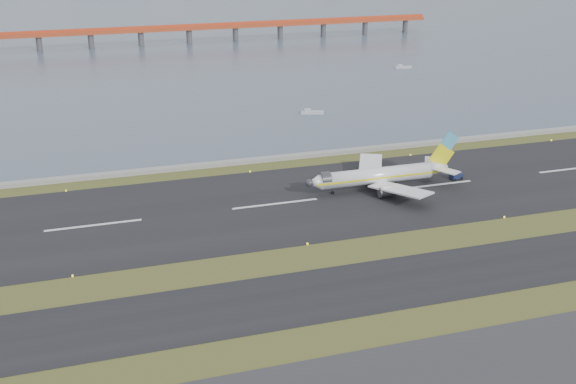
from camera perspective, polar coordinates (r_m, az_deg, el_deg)
name	(u,v)px	position (r m, az deg, el deg)	size (l,w,h in m)	color
ground	(320,261)	(137.29, 2.57, -5.48)	(1000.00, 1000.00, 0.00)	#374B1A
taxiway_strip	(344,290)	(127.37, 4.42, -7.77)	(1000.00, 18.00, 0.10)	black
runway_strip	(275,204)	(163.23, -1.02, -0.96)	(1000.00, 45.00, 0.10)	black
seawall	(243,162)	(190.24, -3.59, 2.42)	(1000.00, 2.50, 1.00)	gray
bay_water	(114,0)	(579.91, -13.60, 14.53)	(1400.00, 800.00, 1.30)	#424D5E
red_pier	(189,29)	(374.35, -7.85, 12.66)	(260.00, 5.00, 10.20)	#BD4320
airliner	(382,175)	(172.66, 7.45, 1.33)	(38.52, 32.89, 12.80)	white
pushback_tug	(456,176)	(182.89, 13.13, 1.26)	(3.50, 2.52, 2.02)	#161E3D
workboat_near	(312,112)	(237.84, 1.88, 6.31)	(7.72, 4.23, 1.79)	silver
workboat_far	(403,67)	(314.20, 9.04, 9.73)	(7.22, 3.35, 1.69)	silver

